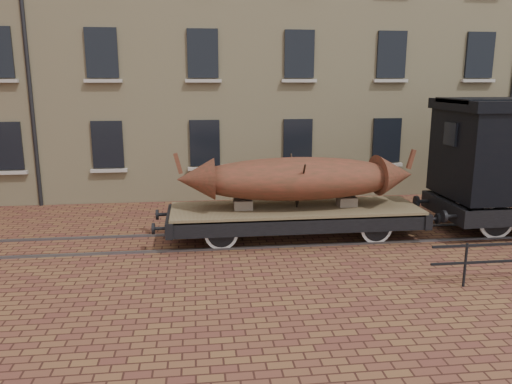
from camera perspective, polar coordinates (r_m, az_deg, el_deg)
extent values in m
plane|color=#562C22|center=(14.53, 4.68, -5.32)|extent=(90.00, 90.00, 0.00)
cube|color=#CAB584|center=(24.37, 7.35, 18.54)|extent=(40.00, 10.00, 14.00)
cube|color=black|center=(19.79, -26.65, 4.73)|extent=(1.10, 0.12, 1.70)
cube|color=#A69D91|center=(19.87, -26.44, 2.00)|extent=(1.30, 0.18, 0.12)
cube|color=black|center=(18.90, -16.59, 5.24)|extent=(1.10, 0.12, 1.70)
cube|color=#A69D91|center=(18.98, -16.43, 2.37)|extent=(1.30, 0.18, 0.12)
cube|color=black|center=(18.63, -5.87, 5.60)|extent=(1.10, 0.12, 1.70)
cube|color=#A69D91|center=(18.71, -5.80, 2.69)|extent=(1.30, 0.18, 0.12)
cube|color=black|center=(19.02, 4.78, 5.77)|extent=(1.10, 0.12, 1.70)
cube|color=#A69D91|center=(19.10, 4.76, 2.91)|extent=(1.30, 0.18, 0.12)
cube|color=black|center=(20.02, 14.69, 5.74)|extent=(1.10, 0.12, 1.70)
cube|color=#A69D91|center=(20.10, 14.60, 3.04)|extent=(1.30, 0.18, 0.12)
cube|color=black|center=(21.55, 23.42, 5.58)|extent=(1.10, 0.12, 1.70)
cube|color=#A69D91|center=(21.62, 23.28, 3.07)|extent=(1.30, 0.18, 0.12)
cube|color=black|center=(18.78, -17.22, 14.96)|extent=(1.10, 0.12, 1.70)
cube|color=#A69D91|center=(18.70, -17.06, 12.06)|extent=(1.30, 0.18, 0.12)
cube|color=black|center=(18.51, -6.10, 15.47)|extent=(1.10, 0.12, 1.70)
cube|color=#A69D91|center=(18.43, -6.03, 12.53)|extent=(1.30, 0.18, 0.12)
cube|color=black|center=(18.90, 4.97, 15.44)|extent=(1.10, 0.12, 1.70)
cube|color=#A69D91|center=(18.82, 4.95, 12.56)|extent=(1.30, 0.18, 0.12)
cube|color=black|center=(19.91, 15.22, 14.92)|extent=(1.10, 0.12, 1.70)
cube|color=#A69D91|center=(19.83, 15.13, 12.18)|extent=(1.30, 0.18, 0.12)
cube|color=black|center=(21.45, 24.20, 14.08)|extent=(1.10, 0.12, 1.70)
cube|color=#A69D91|center=(21.37, 24.05, 11.55)|extent=(1.30, 0.18, 0.12)
cylinder|color=black|center=(19.49, -25.22, 18.98)|extent=(0.14, 0.14, 14.00)
cube|color=#59595E|center=(13.86, 5.28, -6.11)|extent=(30.00, 0.08, 0.06)
cube|color=#59595E|center=(15.20, 4.14, -4.38)|extent=(30.00, 0.08, 0.06)
cylinder|color=black|center=(12.02, 22.80, -7.71)|extent=(0.06, 0.06, 1.00)
cube|color=brown|center=(14.27, 4.52, -1.96)|extent=(7.04, 2.07, 0.11)
cube|color=black|center=(13.43, 5.31, -3.92)|extent=(7.04, 0.15, 0.42)
cube|color=black|center=(15.24, 3.80, -1.87)|extent=(7.04, 0.15, 0.42)
cube|color=black|center=(14.08, -9.71, -3.26)|extent=(0.21, 2.16, 0.42)
cylinder|color=black|center=(13.42, -10.97, -4.11)|extent=(0.33, 0.09, 0.09)
cylinder|color=black|center=(13.44, -11.65, -4.13)|extent=(0.08, 0.30, 0.30)
cylinder|color=black|center=(14.78, -10.61, -2.54)|extent=(0.33, 0.09, 0.09)
cylinder|color=black|center=(14.79, -11.22, -2.55)|extent=(0.08, 0.30, 0.30)
cube|color=black|center=(15.41, 17.47, -2.29)|extent=(0.21, 2.16, 0.42)
cylinder|color=black|center=(14.91, 19.49, -2.93)|extent=(0.33, 0.09, 0.09)
cylinder|color=black|center=(14.98, 20.04, -2.90)|extent=(0.08, 0.30, 0.30)
cylinder|color=black|center=(16.13, 17.31, -1.61)|extent=(0.33, 0.09, 0.09)
cylinder|color=black|center=(16.20, 17.82, -1.59)|extent=(0.08, 0.30, 0.30)
cylinder|color=black|center=(14.13, -4.15, -3.92)|extent=(0.09, 1.78, 0.09)
cylinder|color=white|center=(13.45, -3.99, -4.80)|extent=(0.90, 0.07, 0.90)
cylinder|color=black|center=(13.45, -3.99, -4.80)|extent=(0.74, 0.09, 0.74)
cube|color=black|center=(13.27, -3.98, -4.01)|extent=(0.85, 0.08, 0.09)
cylinder|color=white|center=(14.82, -4.28, -3.13)|extent=(0.90, 0.07, 0.90)
cylinder|color=black|center=(14.82, -4.28, -3.13)|extent=(0.74, 0.09, 0.74)
cube|color=black|center=(14.87, -4.32, -2.18)|extent=(0.85, 0.08, 0.09)
cylinder|color=black|center=(14.96, 12.65, -3.27)|extent=(0.09, 1.78, 0.09)
cylinder|color=white|center=(14.31, 13.60, -4.05)|extent=(0.90, 0.07, 0.90)
cylinder|color=black|center=(14.31, 13.60, -4.05)|extent=(0.74, 0.09, 0.74)
cube|color=black|center=(14.15, 13.80, -3.30)|extent=(0.85, 0.08, 0.09)
cylinder|color=white|center=(15.61, 11.78, -2.55)|extent=(0.90, 0.07, 0.90)
cylinder|color=black|center=(15.61, 11.78, -2.55)|extent=(0.74, 0.09, 0.74)
cube|color=black|center=(15.66, 11.68, -1.65)|extent=(0.85, 0.08, 0.09)
cube|color=black|center=(14.37, 4.50, -3.37)|extent=(3.76, 0.06, 0.06)
cube|color=gray|center=(14.01, -1.50, -1.41)|extent=(0.52, 0.47, 0.26)
cube|color=gray|center=(14.60, 10.33, -1.04)|extent=(0.52, 0.47, 0.26)
ellipsoid|color=maroon|center=(14.08, 4.75, 1.53)|extent=(6.01, 1.90, 1.20)
cone|color=maroon|center=(13.81, -6.91, 1.47)|extent=(1.04, 1.14, 1.14)
cube|color=maroon|center=(13.74, -8.90, 3.24)|extent=(0.24, 0.13, 0.58)
cone|color=maroon|center=(14.89, 15.56, 1.91)|extent=(1.04, 1.14, 1.14)
cube|color=maroon|center=(14.99, 17.31, 3.60)|extent=(0.24, 0.13, 0.58)
cylinder|color=black|center=(13.64, 5.14, 0.60)|extent=(0.05, 1.02, 1.43)
cylinder|color=black|center=(14.58, 4.35, 1.40)|extent=(0.05, 1.02, 1.43)
cube|color=black|center=(15.81, 20.80, -1.73)|extent=(0.24, 2.64, 0.50)
cylinder|color=black|center=(14.83, 20.66, -2.64)|extent=(0.09, 0.35, 0.35)
cylinder|color=black|center=(16.36, 17.86, -1.04)|extent=(0.09, 0.35, 0.35)
cylinder|color=black|center=(16.47, 24.48, -2.37)|extent=(0.11, 2.09, 0.11)
cylinder|color=white|center=(15.88, 25.81, -3.03)|extent=(1.06, 0.08, 1.06)
cylinder|color=black|center=(15.88, 25.81, -3.03)|extent=(0.87, 0.11, 0.87)
cylinder|color=white|center=(17.06, 23.24, -1.76)|extent=(1.06, 0.08, 1.06)
cylinder|color=black|center=(17.06, 23.24, -1.76)|extent=(0.87, 0.11, 0.87)
cube|color=black|center=(15.44, 21.38, 6.21)|extent=(0.09, 0.66, 0.66)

